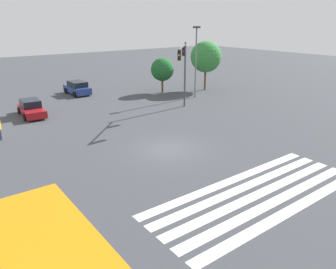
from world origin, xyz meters
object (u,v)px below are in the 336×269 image
Objects in this scene: car_0 at (31,108)px; traffic_signal_mast at (183,63)px; street_light_pole_a at (196,56)px; tree_corner_b at (206,57)px; tree_corner_c at (162,70)px; fire_hydrant at (80,263)px; car_1 at (77,88)px.

traffic_signal_mast is at bearing 64.10° from car_0.
tree_corner_b is (3.88, 2.49, -0.57)m from street_light_pole_a.
tree_corner_c is (15.97, 1.06, 2.13)m from car_0.
fire_hydrant is at bearing -131.34° from tree_corner_c.
tree_corner_c reaches higher than car_1.
tree_corner_b is 7.11× the size of fire_hydrant.
traffic_signal_mast reaches higher than fire_hydrant.
street_light_pole_a reaches higher than car_0.
tree_corner_b reaches higher than tree_corner_c.
car_1 is 5.10× the size of fire_hydrant.
traffic_signal_mast is 9.10m from tree_corner_c.
traffic_signal_mast is 1.39× the size of car_0.
traffic_signal_mast reaches higher than car_1.
tree_corner_c is at bearing 160.06° from tree_corner_b.
car_1 reaches higher than car_0.
car_1 is at bearing 136.47° from street_light_pole_a.
tree_corner_c reaches higher than car_0.
tree_corner_b is 33.62m from fire_hydrant.
traffic_signal_mast is 1.53× the size of tree_corner_c.
tree_corner_b is 5.85m from tree_corner_c.
tree_corner_b is at bearing 32.65° from street_light_pole_a.
fire_hydrant is (-4.45, -22.15, -0.26)m from car_0.
car_0 is 5.41× the size of fire_hydrant.
street_light_pole_a is at bearing -71.67° from tree_corner_c.
car_1 is at bearing -113.39° from traffic_signal_mast.
fire_hydrant is at bearing -3.52° from traffic_signal_mast.
tree_corner_c is 31.00m from fire_hydrant.
car_0 is 9.59m from car_1.
traffic_signal_mast is 14.94m from car_0.
car_0 is at bearing 169.05° from street_light_pole_a.
street_light_pole_a is at bearing 40.63° from fire_hydrant.
street_light_pole_a is at bearing -134.83° from car_1.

